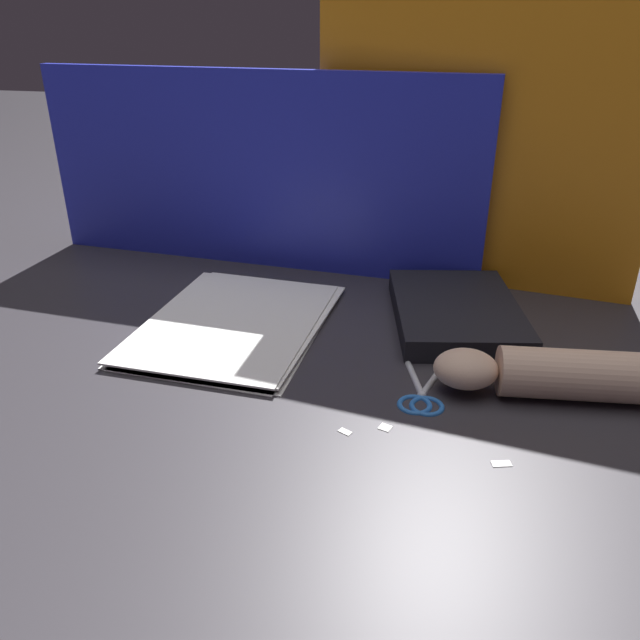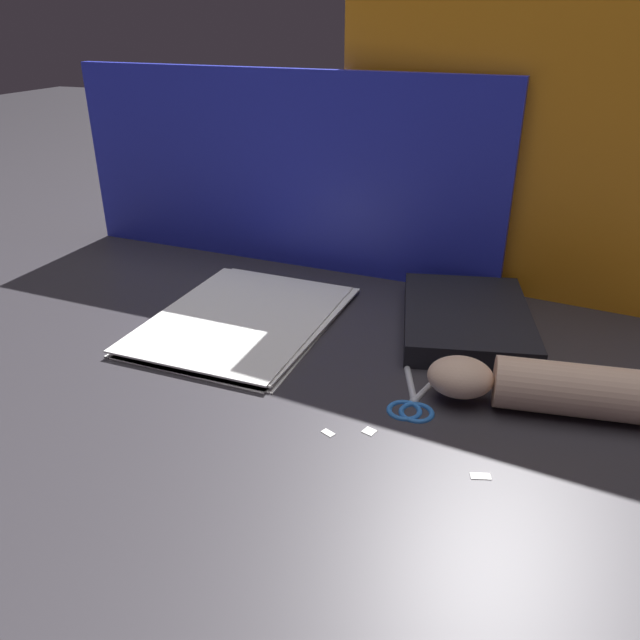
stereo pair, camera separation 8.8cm
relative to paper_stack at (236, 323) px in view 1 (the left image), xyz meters
The scene contains 10 objects.
ground_plane 0.16m from the paper_stack, 29.97° to the right, with size 6.00×6.00×0.00m, color #2D2B30.
backdrop_panel_left 0.33m from the paper_stack, 100.88° to the left, with size 0.86×0.07×0.36m.
backdrop_panel_center 0.52m from the paper_stack, 38.73° to the left, with size 0.57×0.09×0.56m.
paper_stack is the anchor object (origin of this frame).
book_closed 0.35m from the paper_stack, 16.32° to the left, with size 0.25×0.31×0.04m.
scissors 0.34m from the paper_stack, 23.53° to the right, with size 0.07×0.14×0.01m.
hand_forearm 0.48m from the paper_stack, 11.13° to the right, with size 0.31×0.11×0.07m.
paper_scrap_near 0.35m from the paper_stack, 38.43° to the right, with size 0.02×0.02×0.00m.
paper_scrap_mid 0.48m from the paper_stack, 31.84° to the right, with size 0.02×0.02×0.00m.
paper_scrap_far 0.33m from the paper_stack, 46.12° to the right, with size 0.02×0.01×0.00m.
Camera 1 is at (0.20, -0.75, 0.45)m, focal length 35.00 mm.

